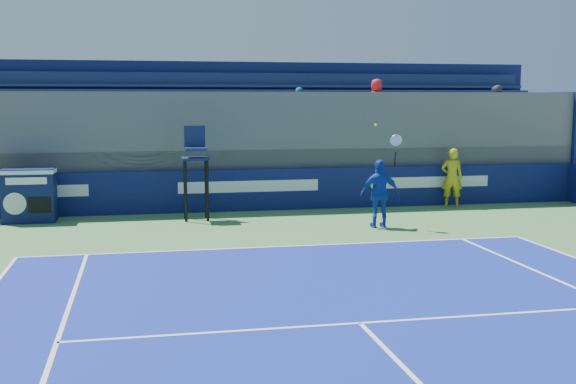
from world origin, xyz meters
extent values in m
imported|color=gold|center=(5.97, 16.63, 0.88)|extent=(0.73, 0.59, 1.74)
cube|color=white|center=(0.00, 11.88, 0.02)|extent=(10.97, 0.07, 0.00)
cube|color=white|center=(0.00, 6.40, 0.02)|extent=(8.23, 0.07, 0.00)
cube|color=#0D154C|center=(0.00, 17.10, 0.60)|extent=(20.40, 0.20, 1.20)
cube|color=white|center=(-6.00, 17.00, 0.72)|extent=(3.20, 0.01, 0.32)
cube|color=white|center=(0.00, 17.00, 0.72)|extent=(4.00, 0.01, 0.32)
cube|color=white|center=(5.50, 17.00, 0.72)|extent=(3.60, 0.01, 0.32)
cylinder|color=white|center=(3.80, 16.99, 0.72)|extent=(0.44, 0.01, 0.44)
cube|color=#0D1544|center=(-5.83, 16.32, 0.70)|extent=(1.32, 0.73, 1.40)
cube|color=white|center=(-5.83, 16.32, 1.33)|extent=(1.34, 0.75, 0.10)
cylinder|color=silver|center=(-6.14, 15.96, 0.55)|extent=(0.56, 0.03, 0.56)
cube|color=black|center=(-5.54, 15.95, 0.50)|extent=(0.55, 0.03, 0.40)
cube|color=white|center=(-5.84, 15.96, 1.12)|extent=(1.00, 0.03, 0.18)
cylinder|color=black|center=(-1.87, 15.53, 0.80)|extent=(0.07, 0.07, 1.60)
cylinder|color=black|center=(-1.31, 15.52, 0.80)|extent=(0.07, 0.07, 1.60)
cylinder|color=black|center=(-1.86, 16.09, 0.80)|extent=(0.07, 0.07, 1.60)
cylinder|color=black|center=(-1.30, 16.08, 0.80)|extent=(0.07, 0.07, 1.60)
cube|color=#0D1B45|center=(-1.59, 15.80, 1.63)|extent=(0.71, 0.71, 0.06)
cube|color=#152050|center=(-1.59, 15.70, 1.88)|extent=(0.56, 0.46, 0.08)
cube|color=#121F45|center=(-1.58, 16.06, 2.18)|extent=(0.55, 0.07, 0.60)
imported|color=#153DAA|center=(2.77, 13.74, 0.85)|extent=(1.00, 0.45, 1.69)
cylinder|color=black|center=(3.11, 13.65, 1.70)|extent=(0.05, 0.16, 0.39)
torus|color=silver|center=(3.11, 13.58, 2.18)|extent=(0.31, 0.15, 0.29)
cylinder|color=silver|center=(3.11, 13.58, 2.18)|extent=(0.26, 0.11, 0.24)
sphere|color=#ECF436|center=(2.61, 13.66, 2.55)|extent=(0.07, 0.07, 0.07)
cube|color=#545459|center=(0.00, 19.00, 1.69)|extent=(20.40, 3.60, 3.38)
cube|color=#545459|center=(0.00, 17.65, 1.48)|extent=(20.40, 0.90, 0.55)
cube|color=#132147|center=(0.00, 17.55, 1.95)|extent=(20.00, 0.45, 0.08)
cube|color=#132147|center=(0.00, 17.80, 2.15)|extent=(20.00, 0.06, 0.45)
cube|color=#545459|center=(0.00, 18.55, 2.02)|extent=(20.40, 0.90, 0.55)
cube|color=#132147|center=(0.00, 18.45, 2.50)|extent=(20.00, 0.45, 0.08)
cube|color=#132147|center=(0.00, 18.70, 2.70)|extent=(20.00, 0.06, 0.45)
cube|color=#545459|center=(0.00, 19.45, 2.58)|extent=(20.40, 0.90, 0.55)
cube|color=#132147|center=(0.00, 19.35, 3.05)|extent=(20.00, 0.45, 0.08)
cube|color=#132147|center=(0.00, 19.60, 3.25)|extent=(20.00, 0.06, 0.45)
cube|color=#545459|center=(0.00, 20.35, 3.13)|extent=(20.40, 0.90, 0.55)
cube|color=#132147|center=(0.00, 20.25, 3.60)|extent=(20.00, 0.45, 0.08)
cube|color=#132147|center=(0.00, 20.50, 3.80)|extent=(20.00, 0.06, 0.45)
cube|color=#0C1647|center=(0.00, 20.95, 2.20)|extent=(20.80, 0.30, 4.40)
cube|color=#0C1647|center=(10.35, 19.00, 1.70)|extent=(0.30, 3.90, 3.40)
imported|color=gold|center=(-6.68, 17.60, 2.51)|extent=(0.84, 0.72, 1.48)
imported|color=white|center=(-1.43, 17.60, 2.57)|extent=(1.04, 0.60, 1.61)
imported|color=teal|center=(1.60, 17.60, 2.65)|extent=(1.03, 0.44, 1.75)
imported|color=red|center=(4.24, 18.50, 3.06)|extent=(0.80, 0.60, 1.49)
imported|color=black|center=(7.79, 17.60, 2.69)|extent=(0.68, 0.46, 1.83)
imported|color=#DFA07D|center=(8.18, 17.60, 2.54)|extent=(0.92, 0.41, 1.54)
camera|label=1|loc=(-2.97, -3.07, 3.15)|focal=45.00mm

